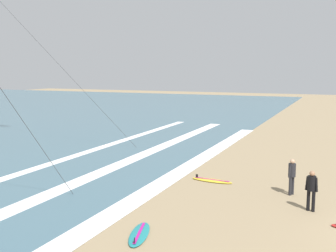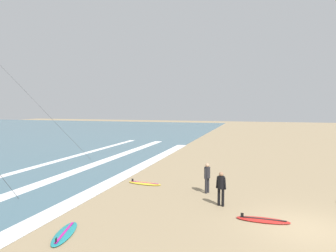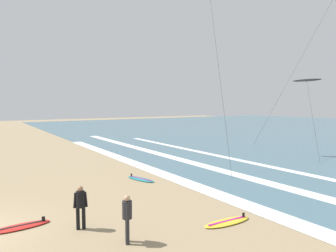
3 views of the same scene
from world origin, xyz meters
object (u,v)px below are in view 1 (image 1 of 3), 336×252
surfer_right_near (292,173)px  surfboard_left_pile (212,180)px  surfboard_near_water (139,234)px  surfer_left_near (312,187)px

surfer_right_near → surfboard_left_pile: (0.73, 3.85, -0.91)m
surfboard_left_pile → surfboard_near_water: same height
surfer_left_near → surfboard_near_water: (-4.73, 5.04, -0.91)m
surfer_left_near → surfboard_left_pile: 5.53m
surfer_left_near → surfboard_near_water: bearing=133.2°
surfboard_left_pile → surfboard_near_water: size_ratio=0.98×
surfer_left_near → surfboard_left_pile: bearing=61.5°
surfer_left_near → surfer_right_near: (1.87, 0.95, 0.00)m
surfer_left_near → surfboard_near_water: surfer_left_near is taller
surfer_right_near → surfer_left_near: bearing=-153.2°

